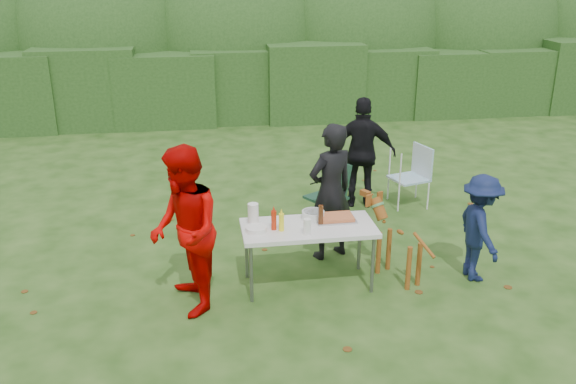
{
  "coord_description": "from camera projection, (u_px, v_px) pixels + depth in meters",
  "views": [
    {
      "loc": [
        -1.08,
        -6.01,
        3.52
      ],
      "look_at": [
        -0.05,
        0.53,
        1.0
      ],
      "focal_mm": 38.0,
      "sensor_mm": 36.0,
      "label": 1
    }
  ],
  "objects": [
    {
      "name": "child",
      "position": [
        480.0,
        228.0,
        7.01
      ],
      "size": [
        0.5,
        0.84,
        1.28
      ],
      "primitive_type": "imported",
      "rotation": [
        0.0,
        0.0,
        1.55
      ],
      "color": "#111B41",
      "rests_on": "ground"
    },
    {
      "name": "dog",
      "position": [
        399.0,
        243.0,
        7.04
      ],
      "size": [
        0.79,
        1.04,
        0.92
      ],
      "primitive_type": null,
      "rotation": [
        0.0,
        0.0,
        2.05
      ],
      "color": "brown",
      "rests_on": "ground"
    },
    {
      "name": "plate_stack",
      "position": [
        256.0,
        229.0,
        6.68
      ],
      "size": [
        0.24,
        0.24,
        0.05
      ],
      "primitive_type": "cylinder",
      "color": "white",
      "rests_on": "folding_table"
    },
    {
      "name": "person_black_puffy",
      "position": [
        363.0,
        153.0,
        9.06
      ],
      "size": [
        1.05,
        0.64,
        1.68
      ],
      "primitive_type": "imported",
      "rotation": [
        0.0,
        0.0,
        2.89
      ],
      "color": "black",
      "rests_on": "ground"
    },
    {
      "name": "mustard_bottle",
      "position": [
        281.0,
        222.0,
        6.66
      ],
      "size": [
        0.06,
        0.06,
        0.2
      ],
      "primitive_type": "cylinder",
      "color": "yellow",
      "rests_on": "folding_table"
    },
    {
      "name": "paper_towel_roll",
      "position": [
        253.0,
        215.0,
        6.78
      ],
      "size": [
        0.12,
        0.12,
        0.26
      ],
      "primitive_type": "cylinder",
      "color": "white",
      "rests_on": "folding_table"
    },
    {
      "name": "cup_stack",
      "position": [
        307.0,
        227.0,
        6.57
      ],
      "size": [
        0.08,
        0.08,
        0.18
      ],
      "primitive_type": "cylinder",
      "color": "white",
      "rests_on": "folding_table"
    },
    {
      "name": "focaccia_bread",
      "position": [
        335.0,
        217.0,
        6.96
      ],
      "size": [
        0.4,
        0.26,
        0.04
      ],
      "primitive_type": "cube",
      "color": "#CD6C3E",
      "rests_on": "food_tray"
    },
    {
      "name": "person_red_jacket",
      "position": [
        185.0,
        232.0,
        6.28
      ],
      "size": [
        0.83,
        0.99,
        1.81
      ],
      "primitive_type": "imported",
      "rotation": [
        0.0,
        0.0,
        -1.4
      ],
      "color": "#C30200",
      "rests_on": "ground"
    },
    {
      "name": "ketchup_bottle",
      "position": [
        274.0,
        220.0,
        6.69
      ],
      "size": [
        0.06,
        0.06,
        0.22
      ],
      "primitive_type": "cylinder",
      "color": "#B7260D",
      "rests_on": "folding_table"
    },
    {
      "name": "lawn_chair",
      "position": [
        409.0,
        176.0,
        9.24
      ],
      "size": [
        0.67,
        0.67,
        0.92
      ],
      "primitive_type": null,
      "rotation": [
        0.0,
        0.0,
        3.42
      ],
      "color": "teal",
      "rests_on": "ground"
    },
    {
      "name": "person_cook",
      "position": [
        331.0,
        192.0,
        7.47
      ],
      "size": [
        0.74,
        0.63,
        1.73
      ],
      "primitive_type": "imported",
      "rotation": [
        0.0,
        0.0,
        3.56
      ],
      "color": "black",
      "rests_on": "ground"
    },
    {
      "name": "folding_table",
      "position": [
        308.0,
        230.0,
        6.83
      ],
      "size": [
        1.5,
        0.7,
        0.74
      ],
      "color": "silver",
      "rests_on": "ground"
    },
    {
      "name": "shrub_backdrop",
      "position": [
        234.0,
        42.0,
        15.26
      ],
      "size": [
        20.0,
        2.6,
        3.2
      ],
      "primitive_type": "ellipsoid",
      "color": "#3D6628",
      "rests_on": "ground"
    },
    {
      "name": "pasta_bowl",
      "position": [
        313.0,
        215.0,
        6.97
      ],
      "size": [
        0.26,
        0.26,
        0.1
      ],
      "primitive_type": "cylinder",
      "color": "silver",
      "rests_on": "folding_table"
    },
    {
      "name": "camping_chair",
      "position": [
        326.0,
        194.0,
        8.58
      ],
      "size": [
        0.76,
        0.76,
        0.89
      ],
      "primitive_type": null,
      "rotation": [
        0.0,
        0.0,
        3.67
      ],
      "color": "#1B3E2B",
      "rests_on": "ground"
    },
    {
      "name": "hedge_row",
      "position": [
        240.0,
        84.0,
        14.04
      ],
      "size": [
        22.0,
        1.4,
        1.7
      ],
      "primitive_type": "cube",
      "color": "#23471C",
      "rests_on": "ground"
    },
    {
      "name": "food_tray",
      "position": [
        335.0,
        219.0,
        6.97
      ],
      "size": [
        0.45,
        0.3,
        0.02
      ],
      "primitive_type": "cube",
      "color": "#B7B7BA",
      "rests_on": "folding_table"
    },
    {
      "name": "beer_bottle",
      "position": [
        321.0,
        215.0,
        6.79
      ],
      "size": [
        0.06,
        0.06,
        0.24
      ],
      "primitive_type": "cylinder",
      "color": "#47230F",
      "rests_on": "folding_table"
    },
    {
      "name": "ground",
      "position": [
        300.0,
        290.0,
        6.96
      ],
      "size": [
        80.0,
        80.0,
        0.0
      ],
      "primitive_type": "plane",
      "color": "#1E4211"
    }
  ]
}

